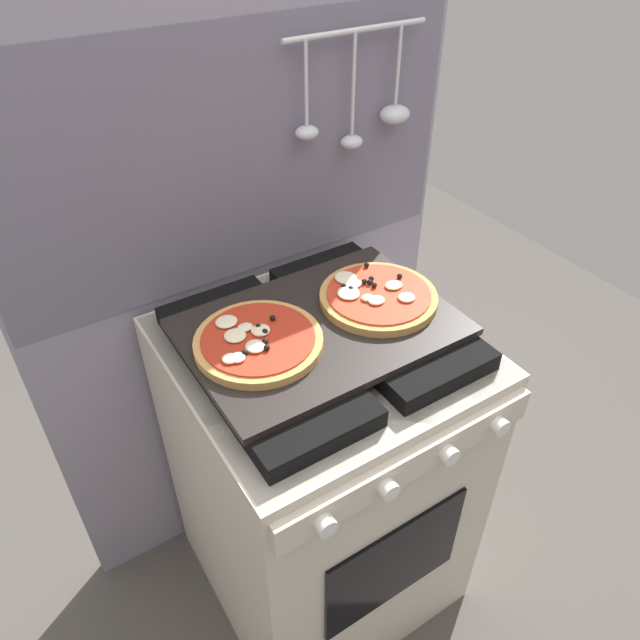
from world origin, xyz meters
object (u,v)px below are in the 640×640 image
at_px(stove, 320,469).
at_px(baking_tray, 320,327).
at_px(pizza_left, 257,341).
at_px(pizza_right, 376,295).

bearing_deg(stove, baking_tray, 90.00).
bearing_deg(baking_tray, pizza_left, 176.80).
xyz_separation_m(stove, baking_tray, (0.00, 0.00, 0.46)).
bearing_deg(pizza_right, pizza_left, 179.69).
relative_size(pizza_left, pizza_right, 1.00).
bearing_deg(pizza_left, stove, -3.88).
bearing_deg(pizza_right, baking_tray, -177.54).
xyz_separation_m(pizza_left, pizza_right, (0.28, -0.00, 0.00)).
xyz_separation_m(stove, pizza_right, (0.15, 0.01, 0.48)).
height_order(baking_tray, pizza_left, pizza_left).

